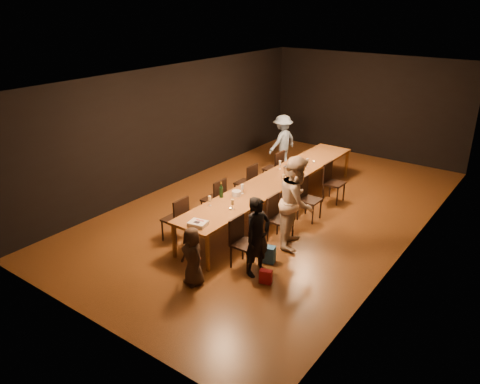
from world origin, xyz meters
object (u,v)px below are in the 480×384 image
Objects in this scene: chair_right_0 at (245,244)px; chair_left_3 at (273,168)px; plate_stack at (236,193)px; chair_right_1 at (281,219)px; ice_bucket at (287,171)px; chair_left_1 at (213,199)px; chair_left_0 at (175,219)px; chair_left_2 at (246,182)px; man_blue at (282,141)px; champagne_bottle at (221,190)px; child at (193,256)px; woman_tan at (296,202)px; birthday_cake at (198,224)px; chair_right_2 at (310,199)px; woman_birthday at (258,237)px; chair_right_3 at (334,183)px; table at (277,181)px.

chair_left_3 is (-1.70, 3.60, 0.00)m from chair_right_0.
chair_left_3 is 4.87× the size of plate_stack.
chair_right_1 is 1.77m from ice_bucket.
chair_left_1 is 4.64× the size of ice_bucket.
chair_left_2 is at bearing 0.00° from chair_left_0.
man_blue is 4.51× the size of champagne_bottle.
man_blue is at bearing 104.38° from champagne_bottle.
chair_right_0 is 5.45m from man_blue.
child is (-0.40, -2.14, 0.05)m from chair_right_1.
chair_left_2 is 0.52× the size of woman_tan.
birthday_cake is (-0.76, -0.37, 0.32)m from chair_right_0.
chair_left_0 is 2.40m from woman_tan.
woman_tan is 1.21× the size of man_blue.
chair_right_0 and chair_left_3 have the same top height.
ice_bucket is (-0.78, 1.54, 0.39)m from chair_right_1.
chair_left_0 is 1.20m from chair_left_1.
chair_left_1 is 1.00× the size of chair_left_2.
chair_left_2 reaches higher than birthday_cake.
woman_birthday is at bearing 6.96° from chair_right_2.
chair_left_0 reaches higher than birthday_cake.
chair_right_1 is 4.39m from man_blue.
table is at bearing -35.31° from chair_right_3.
chair_left_0 is at bearing -180.00° from chair_left_1.
champagne_bottle reaches higher than chair_left_3.
chair_right_0 is 4.87× the size of plate_stack.
champagne_bottle is (1.05, -4.10, 0.17)m from man_blue.
chair_right_0 is 0.62× the size of man_blue.
chair_right_0 is at bearing -0.00° from chair_right_3.
chair_right_3 is at bearing 66.31° from champagne_bottle.
plate_stack is (-1.00, -2.50, 0.34)m from chair_right_3.
table is at bearing 80.74° from birthday_cake.
child reaches higher than chair_right_2.
chair_left_3 is at bearing -90.00° from chair_right_3.
man_blue is (-2.26, 1.36, 0.28)m from chair_right_3.
man_blue is (-2.56, 5.01, 0.03)m from woman_birthday.
champagne_bottle is (-0.44, 1.23, 0.13)m from birthday_cake.
chair_left_0 is (-1.70, -1.20, 0.00)m from chair_right_1.
chair_left_3 is at bearing 92.21° from birthday_cake.
child reaches higher than chair_right_3.
woman_birthday is at bearing -140.84° from chair_left_2.
ice_bucket is (0.22, 1.64, 0.05)m from plate_stack.
chair_right_0 reaches higher than plate_stack.
table is at bearing -144.69° from chair_right_1.
table is at bearing -19.50° from chair_left_0.
chair_right_3 is 4.56m from child.
ice_bucket reaches higher than plate_stack.
champagne_bottle is 1.93m from ice_bucket.
child reaches higher than ice_bucket.
chair_left_0 is 1.00× the size of chair_left_3.
champagne_bottle is (-1.20, -1.54, 0.45)m from chair_right_2.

